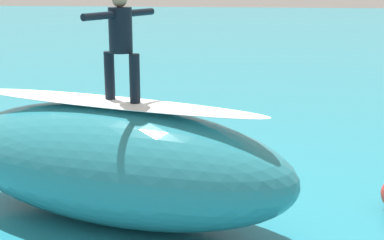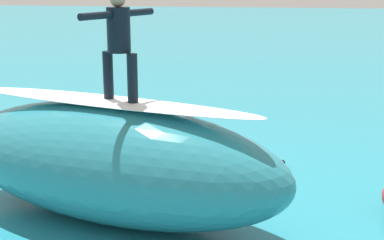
{
  "view_description": "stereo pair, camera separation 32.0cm",
  "coord_description": "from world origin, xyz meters",
  "px_view_note": "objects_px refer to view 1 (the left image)",
  "views": [
    {
      "loc": [
        -2.46,
        10.05,
        3.91
      ],
      "look_at": [
        -1.39,
        0.51,
        1.45
      ],
      "focal_mm": 53.33,
      "sensor_mm": 36.0,
      "label": 1
    },
    {
      "loc": [
        -2.78,
        10.01,
        3.91
      ],
      "look_at": [
        -1.39,
        0.51,
        1.45
      ],
      "focal_mm": 53.33,
      "sensor_mm": 36.0,
      "label": 2
    }
  ],
  "objects_px": {
    "surfboard_riding": "(123,103)",
    "surfboard_paddling": "(247,177)",
    "surfer_paddling": "(250,168)",
    "surfer_riding": "(121,38)"
  },
  "relations": [
    {
      "from": "surfer_riding",
      "to": "surfer_paddling",
      "type": "bearing_deg",
      "value": -104.3
    },
    {
      "from": "surfer_paddling",
      "to": "surfer_riding",
      "type": "bearing_deg",
      "value": -2.91
    },
    {
      "from": "surfboard_paddling",
      "to": "surfer_riding",
      "type": "bearing_deg",
      "value": -3.02
    },
    {
      "from": "surfboard_riding",
      "to": "surfboard_paddling",
      "type": "bearing_deg",
      "value": -104.42
    },
    {
      "from": "surfer_riding",
      "to": "surfer_paddling",
      "type": "distance_m",
      "value": 4.11
    },
    {
      "from": "surfboard_riding",
      "to": "surfboard_paddling",
      "type": "distance_m",
      "value": 3.49
    },
    {
      "from": "surfboard_riding",
      "to": "surfer_paddling",
      "type": "xyz_separation_m",
      "value": [
        -1.99,
        -2.29,
        -1.77
      ]
    },
    {
      "from": "surfboard_paddling",
      "to": "surfer_paddling",
      "type": "xyz_separation_m",
      "value": [
        -0.07,
        -0.09,
        0.16
      ]
    },
    {
      "from": "surfboard_riding",
      "to": "surfer_paddling",
      "type": "relative_size",
      "value": 1.38
    },
    {
      "from": "surfboard_riding",
      "to": "surfboard_paddling",
      "type": "xyz_separation_m",
      "value": [
        -1.91,
        -2.2,
        -1.93
      ]
    }
  ]
}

